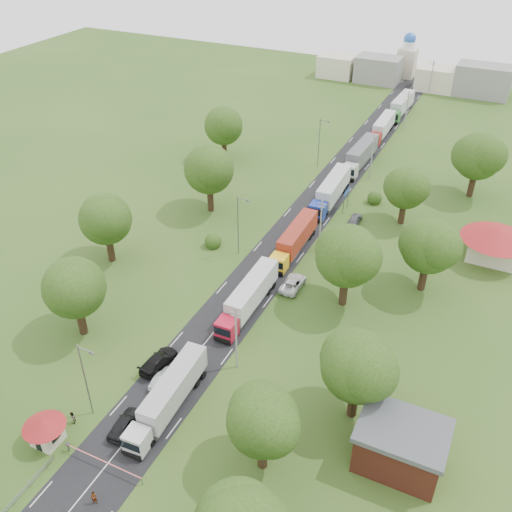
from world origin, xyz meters
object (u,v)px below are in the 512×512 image
Objects in this scene: boom_barrier at (93,457)px; guard_booth at (45,428)px; truck_0 at (169,395)px; car_lane_mid at (163,379)px; info_sign at (346,195)px; pedestrian_near at (94,498)px; car_lane_front at (125,424)px.

guard_booth is (-5.84, -0.00, 1.27)m from boom_barrier.
truck_0 is 4.22m from car_lane_mid.
boom_barrier is 9.80m from truck_0.
info_sign reaches higher than car_lane_mid.
truck_0 is at bearing 71.88° from pedestrian_near.
boom_barrier is 2.30× the size of car_lane_mid.
pedestrian_near is (2.98, -3.49, -0.10)m from boom_barrier.
car_lane_front reaches higher than pedestrian_near.
truck_0 is 12.75m from pedestrian_near.
info_sign is 1.02× the size of car_lane_mid.
guard_booth reaches higher than pedestrian_near.
pedestrian_near is (2.62, -15.49, 0.13)m from car_lane_mid.
guard_booth is 61.27m from info_sign.
truck_0 reaches higher than guard_booth.
car_lane_mid is at bearing 62.68° from guard_booth.
car_lane_front is 7.23m from car_lane_mid.
info_sign is at bearing 78.32° from guard_booth.
truck_0 is 8.88× the size of pedestrian_near.
car_lane_front reaches higher than car_lane_mid.
boom_barrier is 12.01m from car_lane_mid.
info_sign is 0.29× the size of truck_0.
car_lane_front is (-2.83, -4.43, -1.25)m from truck_0.
info_sign is at bearing 83.76° from boom_barrier.
truck_0 is at bearing 70.90° from boom_barrier.
car_lane_front is 3.01× the size of pedestrian_near.
pedestrian_near is at bearing -49.50° from boom_barrier.
car_lane_mid is 15.71m from pedestrian_near.
pedestrian_near is at bearing 99.82° from car_lane_mid.
guard_booth reaches higher than boom_barrier.
truck_0 reaches higher than car_lane_mid.
info_sign reaches higher than car_lane_front.
car_lane_mid reaches higher than boom_barrier.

